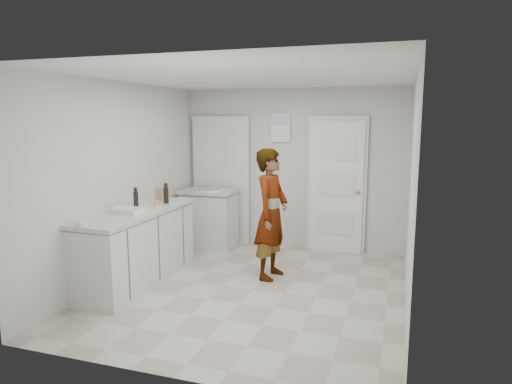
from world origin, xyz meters
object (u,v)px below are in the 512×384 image
(cake_mix_box, at_px, (159,194))
(oil_cruet_a, at_px, (166,194))
(spice_jar, at_px, (156,203))
(person, at_px, (271,214))
(oil_cruet_b, at_px, (136,198))
(egg_bowl, at_px, (82,224))
(baking_dish, at_px, (127,211))

(cake_mix_box, height_order, oil_cruet_a, oil_cruet_a)
(spice_jar, bearing_deg, person, 15.34)
(oil_cruet_a, distance_m, oil_cruet_b, 0.47)
(spice_jar, bearing_deg, egg_bowl, -98.32)
(cake_mix_box, bearing_deg, egg_bowl, -87.66)
(person, relative_size, spice_jar, 20.66)
(person, bearing_deg, oil_cruet_a, 104.17)
(cake_mix_box, relative_size, spice_jar, 2.16)
(oil_cruet_a, bearing_deg, person, 7.22)
(spice_jar, height_order, oil_cruet_b, oil_cruet_b)
(oil_cruet_a, xyz_separation_m, baking_dish, (-0.14, -0.70, -0.10))
(spice_jar, relative_size, baking_dish, 0.23)
(person, relative_size, cake_mix_box, 9.56)
(oil_cruet_a, bearing_deg, oil_cruet_b, -113.00)
(oil_cruet_a, relative_size, egg_bowl, 2.23)
(cake_mix_box, bearing_deg, oil_cruet_a, -35.31)
(person, bearing_deg, cake_mix_box, 98.00)
(spice_jar, distance_m, oil_cruet_b, 0.28)
(person, xyz_separation_m, oil_cruet_a, (-1.41, -0.18, 0.22))
(spice_jar, height_order, baking_dish, spice_jar)
(oil_cruet_b, bearing_deg, oil_cruet_a, 67.00)
(baking_dish, bearing_deg, cake_mix_box, 93.65)
(person, relative_size, oil_cruet_a, 6.07)
(cake_mix_box, height_order, baking_dish, cake_mix_box)
(oil_cruet_b, relative_size, egg_bowl, 2.21)
(cake_mix_box, bearing_deg, person, 3.86)
(oil_cruet_b, xyz_separation_m, baking_dish, (0.05, -0.27, -0.10))
(cake_mix_box, distance_m, baking_dish, 0.85)
(cake_mix_box, height_order, spice_jar, cake_mix_box)
(person, height_order, spice_jar, person)
(spice_jar, height_order, egg_bowl, spice_jar)
(cake_mix_box, bearing_deg, baking_dish, -83.53)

